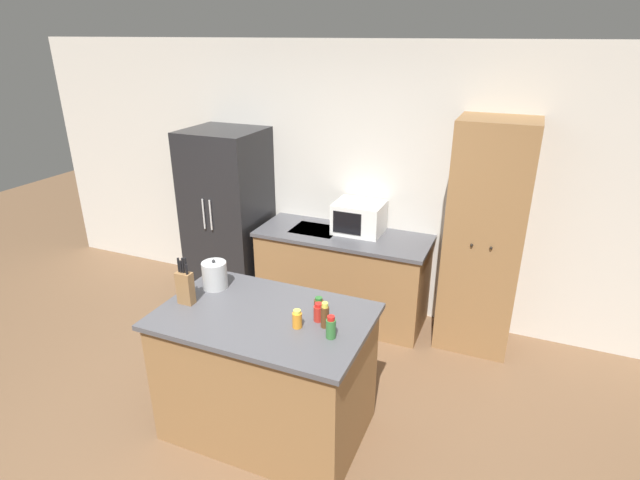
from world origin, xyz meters
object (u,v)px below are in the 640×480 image
at_px(knife_block, 185,287).
at_px(spice_bottle_tall_dark, 325,316).
at_px(refrigerator, 229,217).
at_px(spice_bottle_pale_salt, 297,319).
at_px(spice_bottle_green_herb, 319,313).
at_px(pantry_cabinet, 484,239).
at_px(spice_bottle_short_red, 331,328).
at_px(spice_bottle_amber_oil, 319,305).
at_px(microwave, 359,217).
at_px(kettle, 215,275).

relative_size(knife_block, spice_bottle_tall_dark, 1.97).
xyz_separation_m(refrigerator, spice_bottle_pale_salt, (1.57, -1.68, 0.11)).
relative_size(refrigerator, knife_block, 5.28).
bearing_deg(spice_bottle_green_herb, refrigerator, 137.00).
xyz_separation_m(pantry_cabinet, spice_bottle_short_red, (-0.70, -1.78, -0.01)).
bearing_deg(spice_bottle_pale_salt, spice_bottle_amber_oil, 77.72).
bearing_deg(knife_block, spice_bottle_amber_oil, 15.83).
distance_m(pantry_cabinet, microwave, 1.15).
relative_size(spice_bottle_tall_dark, spice_bottle_green_herb, 1.37).
xyz_separation_m(knife_block, spice_bottle_tall_dark, (0.98, 0.09, -0.05)).
bearing_deg(spice_bottle_tall_dark, knife_block, -174.65).
relative_size(spice_bottle_green_herb, spice_bottle_pale_salt, 1.03).
height_order(refrigerator, spice_bottle_pale_salt, refrigerator).
height_order(knife_block, spice_bottle_tall_dark, knife_block).
xyz_separation_m(refrigerator, spice_bottle_short_red, (1.81, -1.70, 0.12)).
bearing_deg(spice_bottle_pale_salt, knife_block, -178.62).
bearing_deg(kettle, spice_bottle_short_red, -15.26).
xyz_separation_m(microwave, spice_bottle_short_red, (0.45, -1.84, -0.02)).
xyz_separation_m(pantry_cabinet, spice_bottle_tall_dark, (-0.78, -1.69, 0.00)).
distance_m(refrigerator, spice_bottle_short_red, 2.49).
bearing_deg(spice_bottle_green_herb, spice_bottle_tall_dark, -38.36).
bearing_deg(spice_bottle_tall_dark, spice_bottle_green_herb, 141.64).
bearing_deg(spice_bottle_short_red, spice_bottle_green_herb, 134.06).
height_order(spice_bottle_short_red, spice_bottle_green_herb, spice_bottle_short_red).
distance_m(pantry_cabinet, spice_bottle_green_herb, 1.84).
height_order(spice_bottle_green_herb, spice_bottle_pale_salt, spice_bottle_green_herb).
xyz_separation_m(pantry_cabinet, knife_block, (-1.76, -1.78, 0.05)).
distance_m(refrigerator, spice_bottle_green_herb, 2.28).
xyz_separation_m(refrigerator, kettle, (0.80, -1.43, 0.15)).
bearing_deg(spice_bottle_pale_salt, spice_bottle_tall_dark, 24.53).
xyz_separation_m(knife_block, spice_bottle_green_herb, (0.92, 0.14, -0.07)).
distance_m(refrigerator, spice_bottle_amber_oil, 2.18).
xyz_separation_m(refrigerator, spice_bottle_tall_dark, (1.73, -1.60, 0.13)).
height_order(pantry_cabinet, spice_bottle_green_herb, pantry_cabinet).
relative_size(spice_bottle_short_red, spice_bottle_amber_oil, 1.43).
height_order(spice_bottle_amber_oil, spice_bottle_pale_salt, spice_bottle_pale_salt).
xyz_separation_m(pantry_cabinet, spice_bottle_green_herb, (-0.85, -1.63, -0.02)).
bearing_deg(spice_bottle_green_herb, microwave, 100.11).
bearing_deg(refrigerator, spice_bottle_short_red, -43.25).
relative_size(refrigerator, microwave, 3.95).
height_order(refrigerator, spice_bottle_short_red, refrigerator).
height_order(refrigerator, spice_bottle_tall_dark, refrigerator).
height_order(spice_bottle_green_herb, kettle, kettle).
distance_m(microwave, spice_bottle_green_herb, 1.72).
bearing_deg(knife_block, spice_bottle_pale_salt, 1.38).
distance_m(refrigerator, spice_bottle_tall_dark, 2.36).
bearing_deg(spice_bottle_pale_salt, microwave, 96.58).
height_order(spice_bottle_tall_dark, spice_bottle_green_herb, spice_bottle_tall_dark).
bearing_deg(microwave, spice_bottle_green_herb, -79.89).
relative_size(knife_block, spice_bottle_short_red, 2.28).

